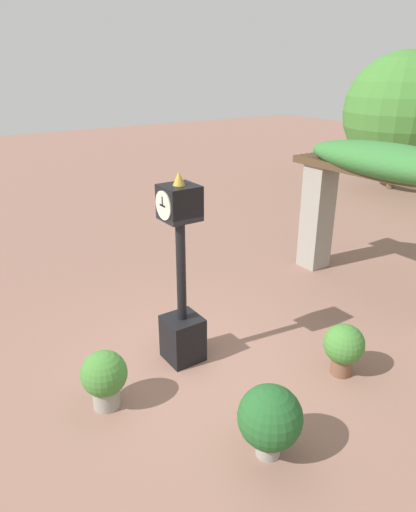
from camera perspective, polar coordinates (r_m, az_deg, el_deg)
The scene contains 6 objects.
ground_plane at distance 7.61m, azimuth -2.12°, elevation -13.69°, with size 60.00×60.00×0.00m, color #8E6656.
pedestal_clock at distance 7.16m, azimuth -3.32°, elevation -4.20°, with size 0.58×0.58×3.14m.
pergola at distance 9.68m, azimuth 21.87°, elevation 7.96°, with size 4.77×1.17×3.15m.
potted_plant_near_left at distance 7.49m, azimuth 16.61°, elevation -10.78°, with size 0.63×0.63×0.86m.
potted_plant_near_right at distance 6.74m, azimuth -12.82°, elevation -14.51°, with size 0.65×0.65×0.88m.
potted_plant_far_left at distance 5.92m, azimuth 7.75°, elevation -19.49°, with size 0.80×0.80×0.98m.
Camera 1 is at (5.22, -3.21, 4.51)m, focal length 32.00 mm.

